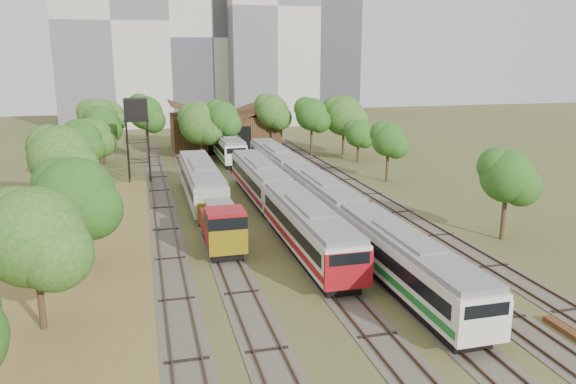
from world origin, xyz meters
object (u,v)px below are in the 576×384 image
object	(u,v)px
railcar_green_set	(320,196)
water_tower	(136,112)
railcar_red_set	(280,200)
shunter_locomotive	(222,228)

from	to	relation	value
railcar_green_set	water_tower	xyz separation A→B (m)	(-15.99, 20.11, 6.22)
railcar_red_set	railcar_green_set	world-z (taller)	railcar_red_set
railcar_green_set	shunter_locomotive	size ratio (longest dim) A/B	6.43
railcar_green_set	water_tower	world-z (taller)	water_tower
railcar_red_set	shunter_locomotive	size ratio (longest dim) A/B	4.27
railcar_green_set	shunter_locomotive	bearing A→B (deg)	-144.90
railcar_red_set	water_tower	xyz separation A→B (m)	(-11.99, 21.00, 6.13)
railcar_green_set	railcar_red_set	bearing A→B (deg)	-167.48
railcar_red_set	railcar_green_set	bearing A→B (deg)	12.52
railcar_red_set	water_tower	world-z (taller)	water_tower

